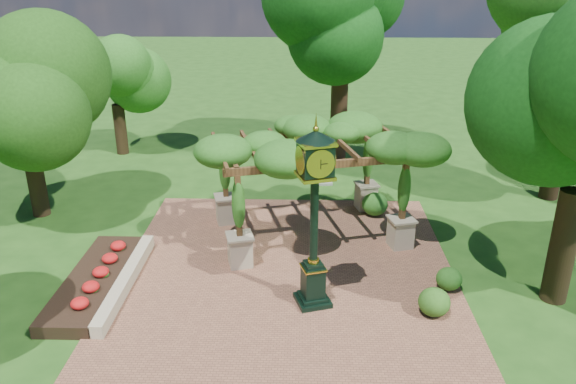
{
  "coord_description": "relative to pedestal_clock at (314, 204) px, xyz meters",
  "views": [
    {
      "loc": [
        0.49,
        -13.3,
        8.64
      ],
      "look_at": [
        0.0,
        2.5,
        2.2
      ],
      "focal_mm": 35.0,
      "sensor_mm": 36.0,
      "label": 1
    }
  ],
  "objects": [
    {
      "name": "border_wall",
      "position": [
        -5.36,
        0.7,
        -2.78
      ],
      "size": [
        0.35,
        5.0,
        0.4
      ],
      "primitive_type": "cube",
      "color": "#C6B793",
      "rests_on": "ground"
    },
    {
      "name": "ground",
      "position": [
        -0.76,
        0.2,
        -2.98
      ],
      "size": [
        120.0,
        120.0,
        0.0
      ],
      "primitive_type": "plane",
      "color": "#1E4714",
      "rests_on": "ground"
    },
    {
      "name": "tree_west_far",
      "position": [
        -9.2,
        12.93,
        1.33
      ],
      "size": [
        3.25,
        3.25,
        6.3
      ],
      "color": "#302112",
      "rests_on": "ground"
    },
    {
      "name": "tree_north",
      "position": [
        1.32,
        12.61,
        3.41
      ],
      "size": [
        5.04,
        5.04,
        9.3
      ],
      "color": "#392216",
      "rests_on": "ground"
    },
    {
      "name": "pedestal_clock",
      "position": [
        0.0,
        0.0,
        0.0
      ],
      "size": [
        1.24,
        1.24,
        4.98
      ],
      "rotation": [
        0.0,
        0.0,
        0.31
      ],
      "color": "black",
      "rests_on": "brick_plaza"
    },
    {
      "name": "pergola",
      "position": [
        -0.07,
        4.26,
        0.18
      ],
      "size": [
        6.9,
        5.27,
        3.85
      ],
      "rotation": [
        0.0,
        0.0,
        0.26
      ],
      "color": "tan",
      "rests_on": "brick_plaza"
    },
    {
      "name": "shrub_back",
      "position": [
        2.34,
        5.87,
        -2.51
      ],
      "size": [
        1.11,
        1.11,
        0.85
      ],
      "primitive_type": "ellipsoid",
      "rotation": [
        0.0,
        0.0,
        -0.2
      ],
      "color": "#2C6A1E",
      "rests_on": "brick_plaza"
    },
    {
      "name": "tree_west_near",
      "position": [
        -10.01,
        5.62,
        1.95
      ],
      "size": [
        4.15,
        4.15,
        7.17
      ],
      "color": "#302113",
      "rests_on": "ground"
    },
    {
      "name": "shrub_mid",
      "position": [
        3.87,
        0.81,
        -2.61
      ],
      "size": [
        0.79,
        0.79,
        0.66
      ],
      "primitive_type": "ellipsoid",
      "rotation": [
        0.0,
        0.0,
        -0.08
      ],
      "color": "#255A19",
      "rests_on": "brick_plaza"
    },
    {
      "name": "flower_bed",
      "position": [
        -6.26,
        0.7,
        -2.8
      ],
      "size": [
        1.5,
        5.0,
        0.36
      ],
      "primitive_type": "cube",
      "color": "red",
      "rests_on": "ground"
    },
    {
      "name": "shrub_front",
      "position": [
        3.18,
        -0.46,
        -2.56
      ],
      "size": [
        0.89,
        0.89,
        0.76
      ],
      "primitive_type": "ellipsoid",
      "rotation": [
        0.0,
        0.0,
        0.06
      ],
      "color": "#2A5819",
      "rests_on": "brick_plaza"
    },
    {
      "name": "sundial",
      "position": [
        0.62,
        9.12,
        -2.52
      ],
      "size": [
        0.63,
        0.63,
        1.05
      ],
      "rotation": [
        0.0,
        0.0,
        0.09
      ],
      "color": "gray",
      "rests_on": "ground"
    },
    {
      "name": "brick_plaza",
      "position": [
        -0.76,
        1.2,
        -2.96
      ],
      "size": [
        10.0,
        12.0,
        0.04
      ],
      "primitive_type": "cube",
      "color": "brown",
      "rests_on": "ground"
    }
  ]
}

